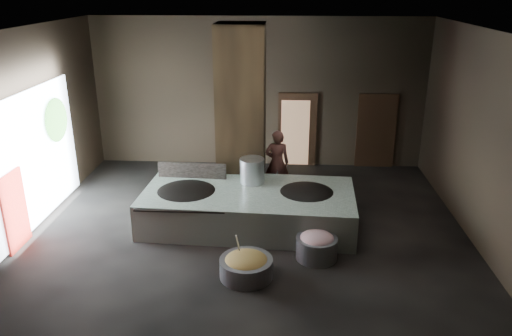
# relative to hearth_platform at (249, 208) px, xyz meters

# --- Properties ---
(floor) EXTENTS (10.00, 9.00, 0.10)m
(floor) POSITION_rel_hearth_platform_xyz_m (0.00, -0.26, -0.47)
(floor) COLOR black
(floor) RESTS_ON ground
(ceiling) EXTENTS (10.00, 9.00, 0.10)m
(ceiling) POSITION_rel_hearth_platform_xyz_m (0.00, -0.26, 4.13)
(ceiling) COLOR black
(ceiling) RESTS_ON back_wall
(back_wall) EXTENTS (10.00, 0.10, 4.50)m
(back_wall) POSITION_rel_hearth_platform_xyz_m (0.00, 4.29, 1.83)
(back_wall) COLOR black
(back_wall) RESTS_ON ground
(front_wall) EXTENTS (10.00, 0.10, 4.50)m
(front_wall) POSITION_rel_hearth_platform_xyz_m (0.00, -4.81, 1.83)
(front_wall) COLOR black
(front_wall) RESTS_ON ground
(left_wall) EXTENTS (0.10, 9.00, 4.50)m
(left_wall) POSITION_rel_hearth_platform_xyz_m (-5.05, -0.26, 1.83)
(left_wall) COLOR black
(left_wall) RESTS_ON ground
(right_wall) EXTENTS (0.10, 9.00, 4.50)m
(right_wall) POSITION_rel_hearth_platform_xyz_m (5.05, -0.26, 1.83)
(right_wall) COLOR black
(right_wall) RESTS_ON ground
(pillar) EXTENTS (1.20, 1.20, 4.50)m
(pillar) POSITION_rel_hearth_platform_xyz_m (-0.30, 1.64, 1.83)
(pillar) COLOR black
(pillar) RESTS_ON ground
(hearth_platform) EXTENTS (5.00, 2.59, 0.85)m
(hearth_platform) POSITION_rel_hearth_platform_xyz_m (0.00, 0.00, 0.00)
(hearth_platform) COLOR beige
(hearth_platform) RESTS_ON ground
(platform_cap) EXTENTS (4.78, 2.29, 0.03)m
(platform_cap) POSITION_rel_hearth_platform_xyz_m (-0.00, -0.00, 0.39)
(platform_cap) COLOR black
(platform_cap) RESTS_ON hearth_platform
(wok_left) EXTENTS (1.54, 1.54, 0.42)m
(wok_left) POSITION_rel_hearth_platform_xyz_m (-1.45, -0.05, 0.33)
(wok_left) COLOR black
(wok_left) RESTS_ON hearth_platform
(wok_left_rim) EXTENTS (1.57, 1.57, 0.05)m
(wok_left_rim) POSITION_rel_hearth_platform_xyz_m (-1.45, -0.05, 0.40)
(wok_left_rim) COLOR black
(wok_left_rim) RESTS_ON hearth_platform
(wok_right) EXTENTS (1.43, 1.43, 0.40)m
(wok_right) POSITION_rel_hearth_platform_xyz_m (1.35, 0.05, 0.33)
(wok_right) COLOR black
(wok_right) RESTS_ON hearth_platform
(wok_right_rim) EXTENTS (1.47, 1.47, 0.05)m
(wok_right_rim) POSITION_rel_hearth_platform_xyz_m (1.35, 0.05, 0.40)
(wok_right_rim) COLOR black
(wok_right_rim) RESTS_ON hearth_platform
(stock_pot) EXTENTS (0.59, 0.59, 0.64)m
(stock_pot) POSITION_rel_hearth_platform_xyz_m (0.05, 0.55, 0.71)
(stock_pot) COLOR #BABCC2
(stock_pot) RESTS_ON hearth_platform
(splash_guard) EXTENTS (1.70, 0.15, 0.42)m
(splash_guard) POSITION_rel_hearth_platform_xyz_m (-1.45, 0.75, 0.61)
(splash_guard) COLOR black
(splash_guard) RESTS_ON hearth_platform
(cook) EXTENTS (0.67, 0.44, 1.78)m
(cook) POSITION_rel_hearth_platform_xyz_m (0.63, 1.87, 0.46)
(cook) COLOR brown
(cook) RESTS_ON ground
(veg_basin) EXTENTS (1.27, 1.27, 0.38)m
(veg_basin) POSITION_rel_hearth_platform_xyz_m (0.11, -2.26, -0.23)
(veg_basin) COLOR slate
(veg_basin) RESTS_ON ground
(veg_fill) EXTENTS (0.85, 0.85, 0.26)m
(veg_fill) POSITION_rel_hearth_platform_xyz_m (0.11, -2.26, -0.07)
(veg_fill) COLOR olive
(veg_fill) RESTS_ON veg_basin
(ladle) EXTENTS (0.11, 0.41, 0.74)m
(ladle) POSITION_rel_hearth_platform_xyz_m (-0.04, -2.11, 0.13)
(ladle) COLOR #BABCC2
(ladle) RESTS_ON veg_basin
(meat_basin) EXTENTS (1.08, 1.08, 0.47)m
(meat_basin) POSITION_rel_hearth_platform_xyz_m (1.52, -1.48, -0.19)
(meat_basin) COLOR slate
(meat_basin) RESTS_ON ground
(meat_fill) EXTENTS (0.71, 0.71, 0.27)m
(meat_fill) POSITION_rel_hearth_platform_xyz_m (1.52, -1.48, 0.03)
(meat_fill) COLOR #C87883
(meat_fill) RESTS_ON meat_basin
(doorway_near) EXTENTS (1.18, 0.08, 2.38)m
(doorway_near) POSITION_rel_hearth_platform_xyz_m (1.20, 4.19, 0.68)
(doorway_near) COLOR black
(doorway_near) RESTS_ON ground
(doorway_near_glow) EXTENTS (0.86, 0.04, 2.04)m
(doorway_near_glow) POSITION_rel_hearth_platform_xyz_m (1.14, 4.15, 0.63)
(doorway_near_glow) COLOR #8C6647
(doorway_near_glow) RESTS_ON ground
(doorway_far) EXTENTS (1.18, 0.08, 2.38)m
(doorway_far) POSITION_rel_hearth_platform_xyz_m (3.60, 4.19, 0.68)
(doorway_far) COLOR black
(doorway_far) RESTS_ON ground
(doorway_far_glow) EXTENTS (0.77, 0.04, 1.82)m
(doorway_far_glow) POSITION_rel_hearth_platform_xyz_m (3.48, 4.41, 0.63)
(doorway_far_glow) COLOR #8C6647
(doorway_far_glow) RESTS_ON ground
(left_opening) EXTENTS (0.04, 4.20, 3.10)m
(left_opening) POSITION_rel_hearth_platform_xyz_m (-4.95, -0.06, 1.18)
(left_opening) COLOR white
(left_opening) RESTS_ON ground
(pavilion_sliver) EXTENTS (0.05, 0.90, 1.70)m
(pavilion_sliver) POSITION_rel_hearth_platform_xyz_m (-4.88, -1.36, 0.43)
(pavilion_sliver) COLOR maroon
(pavilion_sliver) RESTS_ON ground
(tree_silhouette) EXTENTS (0.28, 1.10, 1.10)m
(tree_silhouette) POSITION_rel_hearth_platform_xyz_m (-4.85, 1.04, 1.78)
(tree_silhouette) COLOR #194714
(tree_silhouette) RESTS_ON left_opening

